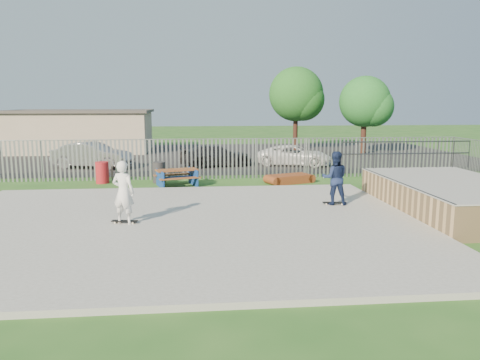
{
  "coord_description": "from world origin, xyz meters",
  "views": [
    {
      "loc": [
        0.54,
        -14.14,
        3.83
      ],
      "look_at": [
        2.12,
        2.0,
        1.1
      ],
      "focal_mm": 35.0,
      "sensor_mm": 36.0,
      "label": 1
    }
  ],
  "objects": [
    {
      "name": "quarter_pipe",
      "position": [
        9.5,
        1.04,
        0.56
      ],
      "size": [
        5.5,
        7.05,
        2.19
      ],
      "color": "tan",
      "rests_on": "ground"
    },
    {
      "name": "car_white",
      "position": [
        6.56,
        13.35,
        0.63
      ],
      "size": [
        4.8,
        3.29,
        1.22
      ],
      "primitive_type": "imported",
      "rotation": [
        0.0,
        0.0,
        1.26
      ],
      "color": "white",
      "rests_on": "parking_lot"
    },
    {
      "name": "tree_right",
      "position": [
        12.87,
        19.05,
        3.8
      ],
      "size": [
        3.67,
        3.67,
        5.66
      ],
      "color": "#3E2218",
      "rests_on": "ground"
    },
    {
      "name": "picnic_table",
      "position": [
        -0.28,
        7.11,
        0.4
      ],
      "size": [
        2.21,
        1.99,
        0.78
      ],
      "rotation": [
        0.0,
        0.0,
        0.29
      ],
      "color": "brown",
      "rests_on": "ground"
    },
    {
      "name": "ground",
      "position": [
        0.0,
        0.0,
        0.0
      ],
      "size": [
        120.0,
        120.0,
        0.0
      ],
      "primitive_type": "plane",
      "color": "#24561D",
      "rests_on": "ground"
    },
    {
      "name": "trash_bin_red",
      "position": [
        -3.82,
        8.27,
        0.51
      ],
      "size": [
        0.61,
        0.61,
        1.02
      ],
      "primitive_type": "cylinder",
      "color": "#A51920",
      "rests_on": "ground"
    },
    {
      "name": "skater_navy",
      "position": [
        5.54,
        2.01,
        1.11
      ],
      "size": [
        1.03,
        0.86,
        1.93
      ],
      "primitive_type": "imported",
      "rotation": [
        0.0,
        0.0,
        3.0
      ],
      "color": "#162145",
      "rests_on": "concrete_slab"
    },
    {
      "name": "tree_mid",
      "position": [
        8.49,
        22.2,
        4.38
      ],
      "size": [
        4.21,
        4.21,
        6.5
      ],
      "color": "#391F16",
      "rests_on": "ground"
    },
    {
      "name": "skateboard_a",
      "position": [
        5.54,
        2.01,
        0.19
      ],
      "size": [
        0.82,
        0.31,
        0.08
      ],
      "rotation": [
        0.0,
        0.0,
        -0.14
      ],
      "color": "black",
      "rests_on": "concrete_slab"
    },
    {
      "name": "skateboard_b",
      "position": [
        -1.62,
        0.05,
        0.19
      ],
      "size": [
        0.82,
        0.34,
        0.08
      ],
      "rotation": [
        0.0,
        0.0,
        -0.19
      ],
      "color": "black",
      "rests_on": "concrete_slab"
    },
    {
      "name": "fence",
      "position": [
        1.0,
        4.59,
        1.0
      ],
      "size": [
        26.04,
        16.02,
        2.0
      ],
      "color": "gray",
      "rests_on": "ground"
    },
    {
      "name": "car_dark",
      "position": [
        1.81,
        13.44,
        0.65
      ],
      "size": [
        4.62,
        2.72,
        1.26
      ],
      "primitive_type": "imported",
      "rotation": [
        0.0,
        0.0,
        1.8
      ],
      "color": "black",
      "rests_on": "parking_lot"
    },
    {
      "name": "trash_bin_grey",
      "position": [
        -1.16,
        8.13,
        0.5
      ],
      "size": [
        0.6,
        0.6,
        1.0
      ],
      "primitive_type": "cylinder",
      "color": "#28282B",
      "rests_on": "ground"
    },
    {
      "name": "skater_white",
      "position": [
        -1.62,
        0.05,
        1.11
      ],
      "size": [
        0.82,
        0.68,
        1.93
      ],
      "primitive_type": "imported",
      "rotation": [
        0.0,
        0.0,
        2.78
      ],
      "color": "white",
      "rests_on": "concrete_slab"
    },
    {
      "name": "funbox",
      "position": [
        5.03,
        7.46,
        0.2
      ],
      "size": [
        2.18,
        1.61,
        0.39
      ],
      "rotation": [
        0.0,
        0.0,
        0.36
      ],
      "color": "brown",
      "rests_on": "ground"
    },
    {
      "name": "car_silver",
      "position": [
        -5.34,
        13.42,
        0.77
      ],
      "size": [
        4.79,
        2.68,
        1.5
      ],
      "primitive_type": "imported",
      "rotation": [
        0.0,
        0.0,
        1.31
      ],
      "color": "#A0A0A5",
      "rests_on": "parking_lot"
    },
    {
      "name": "building",
      "position": [
        -8.0,
        23.0,
        1.61
      ],
      "size": [
        10.4,
        6.4,
        3.2
      ],
      "color": "#BCAB90",
      "rests_on": "ground"
    },
    {
      "name": "parking_lot",
      "position": [
        0.0,
        19.0,
        0.01
      ],
      "size": [
        40.0,
        18.0,
        0.02
      ],
      "primitive_type": "cube",
      "color": "black",
      "rests_on": "ground"
    },
    {
      "name": "concrete_slab",
      "position": [
        0.0,
        0.0,
        0.07
      ],
      "size": [
        15.0,
        12.0,
        0.15
      ],
      "primitive_type": "cube",
      "color": "gray",
      "rests_on": "ground"
    }
  ]
}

